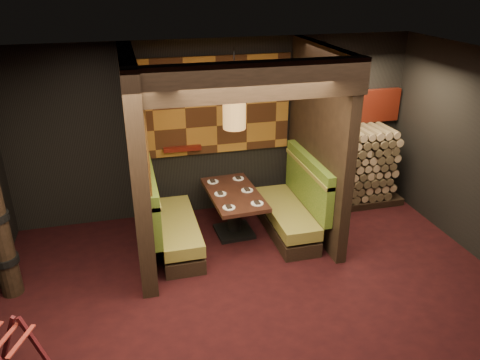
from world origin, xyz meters
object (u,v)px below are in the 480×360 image
at_px(booth_bench_left, 170,224).
at_px(booth_bench_right, 293,209).
at_px(pendant_lamp, 234,113).
at_px(firewood_stack, 353,167).
at_px(dining_table, 234,206).
at_px(luggage_rack, 9,358).

relative_size(booth_bench_left, booth_bench_right, 1.00).
bearing_deg(booth_bench_left, pendant_lamp, 7.34).
relative_size(booth_bench_left, firewood_stack, 0.92).
relative_size(dining_table, luggage_rack, 1.74).
bearing_deg(luggage_rack, pendant_lamp, 38.95).
bearing_deg(firewood_stack, booth_bench_right, -152.65).
bearing_deg(pendant_lamp, booth_bench_left, -172.66).
distance_m(booth_bench_left, booth_bench_right, 1.89).
bearing_deg(pendant_lamp, luggage_rack, -141.05).
relative_size(luggage_rack, firewood_stack, 0.46).
bearing_deg(booth_bench_right, pendant_lamp, 171.73).
bearing_deg(dining_table, pendant_lamp, -90.00).
bearing_deg(firewood_stack, dining_table, -166.93).
xyz_separation_m(dining_table, firewood_stack, (2.24, 0.52, 0.21)).
height_order(booth_bench_right, firewood_stack, firewood_stack).
bearing_deg(pendant_lamp, firewood_stack, 14.27).
height_order(booth_bench_left, firewood_stack, firewood_stack).
bearing_deg(booth_bench_left, firewood_stack, 12.17).
bearing_deg(booth_bench_right, dining_table, 168.61).
relative_size(booth_bench_left, dining_table, 1.16).
bearing_deg(booth_bench_right, luggage_rack, -149.94).
distance_m(booth_bench_right, firewood_stack, 1.55).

